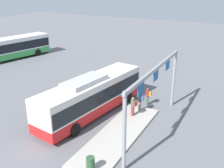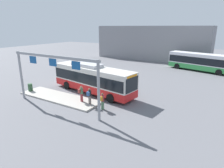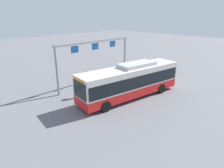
% 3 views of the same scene
% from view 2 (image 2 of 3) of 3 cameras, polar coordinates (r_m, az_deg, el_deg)
% --- Properties ---
extents(ground_plane, '(120.00, 120.00, 0.00)m').
position_cam_2_polar(ground_plane, '(23.50, -5.67, -2.43)').
color(ground_plane, slate).
extents(platform_curb, '(10.00, 2.80, 0.16)m').
position_cam_2_polar(platform_curb, '(22.29, -15.40, -3.83)').
color(platform_curb, '#B2ADA3').
rests_on(platform_curb, ground).
extents(bus_main, '(11.51, 4.09, 3.46)m').
position_cam_2_polar(bus_main, '(22.98, -5.81, 1.85)').
color(bus_main, red).
rests_on(bus_main, ground).
extents(bus_background_left, '(11.57, 5.14, 3.10)m').
position_cam_2_polar(bus_background_left, '(37.80, 24.97, 6.17)').
color(bus_background_left, green).
rests_on(bus_background_left, ground).
extents(person_boarding, '(0.34, 0.52, 1.67)m').
position_cam_2_polar(person_boarding, '(18.34, -2.88, -5.00)').
color(person_boarding, '#476B4C').
rests_on(person_boarding, ground).
extents(person_waiting_near, '(0.37, 0.55, 1.67)m').
position_cam_2_polar(person_waiting_near, '(19.26, -6.70, -3.51)').
color(person_waiting_near, slate).
rests_on(person_waiting_near, platform_curb).
extents(person_waiting_mid, '(0.47, 0.59, 1.67)m').
position_cam_2_polar(person_waiting_mid, '(20.08, -9.13, -2.75)').
color(person_waiting_mid, maroon).
rests_on(person_waiting_mid, platform_curb).
extents(platform_sign_gantry, '(10.66, 0.24, 5.20)m').
position_cam_2_polar(platform_sign_gantry, '(18.72, -17.02, 4.12)').
color(platform_sign_gantry, gray).
rests_on(platform_sign_gantry, ground).
extents(station_building, '(26.51, 8.00, 7.85)m').
position_cam_2_polar(station_building, '(49.03, 12.00, 11.93)').
color(station_building, gray).
rests_on(station_building, ground).
extents(trash_bin, '(0.52, 0.52, 0.90)m').
position_cam_2_polar(trash_bin, '(25.28, -23.09, -0.89)').
color(trash_bin, '#2D5133').
rests_on(trash_bin, platform_curb).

